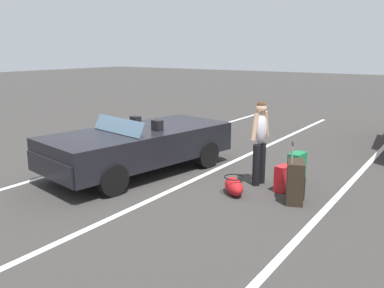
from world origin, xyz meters
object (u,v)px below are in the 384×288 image
Objects in this scene: duffel_bag at (234,186)px; convertible_car at (132,147)px; suitcase_medium_bright at (296,168)px; suitcase_small_carryon at (283,178)px; traveler_person at (260,138)px; suitcase_large_black at (295,182)px.

convertible_car is at bearing -87.10° from duffel_bag.
suitcase_medium_bright is 0.61m from suitcase_small_carryon.
suitcase_small_carryon is at bearing 92.04° from suitcase_medium_bright.
convertible_car is 2.65× the size of traveler_person.
suitcase_large_black is 0.58m from suitcase_small_carryon.
suitcase_small_carryon is at bearing 134.36° from duffel_bag.
suitcase_medium_bright is 0.99m from traveler_person.
suitcase_large_black is 1.10m from suitcase_medium_bright.
suitcase_medium_bright is 1.47m from duffel_bag.
duffel_bag is (0.25, -1.07, -0.21)m from suitcase_large_black.
suitcase_large_black is at bearing 106.02° from convertible_car.
traveler_person reaches higher than convertible_car.
convertible_car is 8.75× the size of suitcase_small_carryon.
suitcase_medium_bright is at bearing 124.17° from convertible_car.
suitcase_small_carryon is 0.75× the size of duffel_bag.
suitcase_large_black is (-0.37, 3.48, -0.22)m from convertible_car.
traveler_person is at bearing 127.96° from suitcase_large_black.
suitcase_large_black reaches higher than suitcase_small_carryon.
suitcase_medium_bright reaches higher than duffel_bag.
suitcase_large_black reaches higher than suitcase_medium_bright.
convertible_car is 3.44m from suitcase_medium_bright.
suitcase_medium_bright reaches higher than suitcase_small_carryon.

